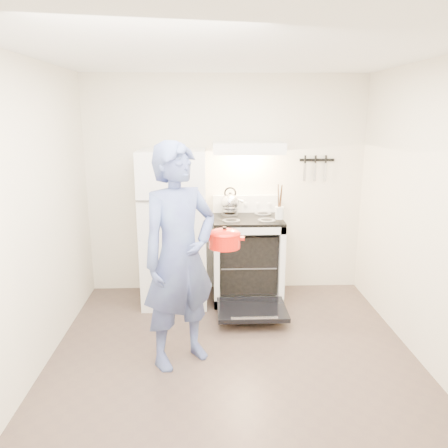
{
  "coord_description": "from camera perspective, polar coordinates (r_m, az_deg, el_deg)",
  "views": [
    {
      "loc": [
        -0.21,
        -3.21,
        2.07
      ],
      "look_at": [
        -0.05,
        1.0,
        1.0
      ],
      "focal_mm": 35.0,
      "sensor_mm": 36.0,
      "label": 1
    }
  ],
  "objects": [
    {
      "name": "pizza_stone",
      "position": [
        5.03,
        2.3,
        -4.5
      ],
      "size": [
        0.3,
        0.3,
        0.02
      ],
      "primitive_type": "cylinder",
      "color": "#906D50",
      "rests_on": "oven_rack"
    },
    {
      "name": "knife_strip",
      "position": [
        5.18,
        12.04,
        8.19
      ],
      "size": [
        0.4,
        0.02,
        0.03
      ],
      "primitive_type": "cube",
      "color": "black",
      "rests_on": "back_wall"
    },
    {
      "name": "utensil_jar",
      "position": [
        4.66,
        7.25,
        1.45
      ],
      "size": [
        0.11,
        0.11,
        0.13
      ],
      "primitive_type": "cylinder",
      "rotation": [
        0.0,
        0.0,
        0.21
      ],
      "color": "silver",
      "rests_on": "cooktop"
    },
    {
      "name": "floor",
      "position": [
        3.82,
        1.4,
        -18.53
      ],
      "size": [
        3.6,
        3.6,
        0.0
      ],
      "primitive_type": "plane",
      "color": "#4B3C34",
      "rests_on": "ground"
    },
    {
      "name": "backsplash",
      "position": [
        5.09,
        2.82,
        2.69
      ],
      "size": [
        0.76,
        0.07,
        0.2
      ],
      "primitive_type": "cube",
      "color": "white",
      "rests_on": "cooktop"
    },
    {
      "name": "oven_rack",
      "position": [
        4.98,
        3.02,
        -4.87
      ],
      "size": [
        0.6,
        0.52,
        0.01
      ],
      "primitive_type": "cube",
      "color": "slate",
      "rests_on": "stove_body"
    },
    {
      "name": "dutch_oven",
      "position": [
        3.76,
        0.07,
        -2.18
      ],
      "size": [
        0.34,
        0.27,
        0.23
      ],
      "primitive_type": null,
      "color": "red",
      "rests_on": "person"
    },
    {
      "name": "oven_door",
      "position": [
        4.55,
        3.65,
        -11.09
      ],
      "size": [
        0.7,
        0.54,
        0.04
      ],
      "primitive_type": "cube",
      "color": "black",
      "rests_on": "floor"
    },
    {
      "name": "range_hood",
      "position": [
        4.79,
        3.14,
        9.93
      ],
      "size": [
        0.76,
        0.5,
        0.12
      ],
      "primitive_type": "cube",
      "color": "white",
      "rests_on": "back_wall"
    },
    {
      "name": "stove_body",
      "position": [
        4.97,
        3.02,
        -4.65
      ],
      "size": [
        0.76,
        0.65,
        0.92
      ],
      "primitive_type": "cube",
      "color": "white",
      "rests_on": "floor"
    },
    {
      "name": "person",
      "position": [
        3.58,
        -5.81,
        -4.31
      ],
      "size": [
        0.81,
        0.76,
        1.87
      ],
      "primitive_type": "imported",
      "rotation": [
        0.0,
        0.0,
        0.62
      ],
      "color": "navy",
      "rests_on": "floor"
    },
    {
      "name": "tea_kettle",
      "position": [
        4.97,
        0.8,
        3.05
      ],
      "size": [
        0.25,
        0.21,
        0.31
      ],
      "primitive_type": null,
      "color": "#B9B9BE",
      "rests_on": "cooktop"
    },
    {
      "name": "back_wall",
      "position": [
        5.08,
        0.22,
        4.97
      ],
      "size": [
        3.2,
        0.02,
        2.5
      ],
      "primitive_type": "cube",
      "color": "beige",
      "rests_on": "ground"
    },
    {
      "name": "refrigerator",
      "position": [
        4.83,
        -6.5,
        -0.47
      ],
      "size": [
        0.7,
        0.7,
        1.7
      ],
      "primitive_type": "cube",
      "color": "white",
      "rests_on": "floor"
    },
    {
      "name": "cooktop",
      "position": [
        4.84,
        3.1,
        0.67
      ],
      "size": [
        0.76,
        0.65,
        0.03
      ],
      "primitive_type": "cube",
      "color": "black",
      "rests_on": "stove_body"
    }
  ]
}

